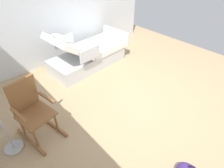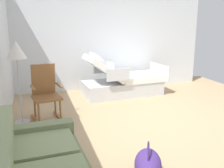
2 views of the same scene
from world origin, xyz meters
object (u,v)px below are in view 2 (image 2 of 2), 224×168
at_px(duffel_bag, 148,164).
at_px(rocking_chair, 46,94).
at_px(hospital_bed, 122,82).
at_px(floor_lamp, 17,56).

bearing_deg(duffel_bag, rocking_chair, 25.99).
relative_size(hospital_bed, floor_lamp, 1.43).
height_order(hospital_bed, floor_lamp, floor_lamp).
xyz_separation_m(hospital_bed, floor_lamp, (-1.27, 2.35, 0.91)).
bearing_deg(floor_lamp, duffel_bag, -144.98).
bearing_deg(rocking_chair, hospital_bed, -57.19).
distance_m(rocking_chair, floor_lamp, 0.85).
xyz_separation_m(rocking_chair, floor_lamp, (-0.04, 0.44, 0.72)).
bearing_deg(rocking_chair, floor_lamp, 94.95).
height_order(rocking_chair, floor_lamp, floor_lamp).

